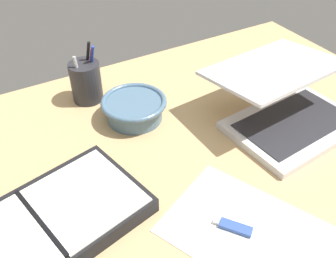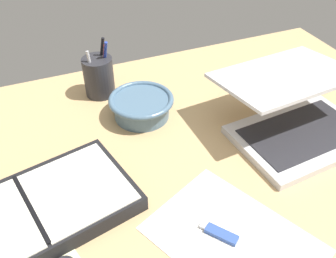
{
  "view_description": "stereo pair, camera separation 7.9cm",
  "coord_description": "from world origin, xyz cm",
  "px_view_note": "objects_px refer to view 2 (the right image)",
  "views": [
    {
      "loc": [
        -29.66,
        -45.78,
        59.32
      ],
      "look_at": [
        0.78,
        7.23,
        9.0
      ],
      "focal_mm": 40.0,
      "sensor_mm": 36.0,
      "label": 1
    },
    {
      "loc": [
        -22.56,
        -49.27,
        59.32
      ],
      "look_at": [
        0.78,
        7.23,
        9.0
      ],
      "focal_mm": 40.0,
      "sensor_mm": 36.0,
      "label": 2
    }
  ],
  "objects_px": {
    "laptop": "(296,115)",
    "pen_cup": "(99,76)",
    "planner": "(33,215)",
    "bowl": "(142,105)"
  },
  "relations": [
    {
      "from": "pen_cup",
      "to": "planner",
      "type": "distance_m",
      "value": 0.43
    },
    {
      "from": "planner",
      "to": "pen_cup",
      "type": "bearing_deg",
      "value": 46.15
    },
    {
      "from": "bowl",
      "to": "planner",
      "type": "xyz_separation_m",
      "value": [
        -0.29,
        -0.23,
        -0.01
      ]
    },
    {
      "from": "bowl",
      "to": "planner",
      "type": "bearing_deg",
      "value": -141.88
    },
    {
      "from": "laptop",
      "to": "pen_cup",
      "type": "xyz_separation_m",
      "value": [
        -0.38,
        0.33,
        0.0
      ]
    },
    {
      "from": "laptop",
      "to": "pen_cup",
      "type": "bearing_deg",
      "value": 133.81
    },
    {
      "from": "laptop",
      "to": "planner",
      "type": "distance_m",
      "value": 0.6
    },
    {
      "from": "pen_cup",
      "to": "planner",
      "type": "relative_size",
      "value": 0.38
    },
    {
      "from": "bowl",
      "to": "pen_cup",
      "type": "bearing_deg",
      "value": 117.23
    },
    {
      "from": "pen_cup",
      "to": "planner",
      "type": "height_order",
      "value": "pen_cup"
    }
  ]
}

